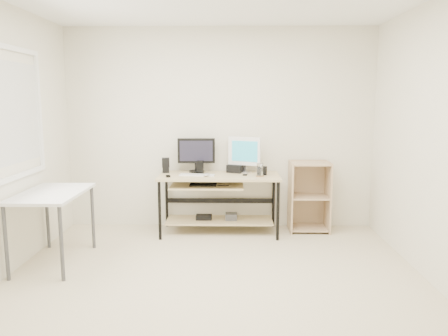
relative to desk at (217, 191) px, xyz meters
name	(u,v)px	position (x,y,z in m)	size (l,w,h in m)	color
room	(198,142)	(-0.11, -1.62, 0.78)	(4.01, 4.01, 2.62)	beige
desk	(217,191)	(0.00, 0.00, 0.00)	(1.50, 0.65, 0.75)	tan
side_table	(52,200)	(-1.65, -1.06, 0.13)	(0.60, 1.00, 0.75)	white
shelf_unit	(309,196)	(1.18, 0.16, -0.09)	(0.50, 0.40, 0.90)	tan
black_monitor	(196,153)	(-0.28, 0.20, 0.46)	(0.48, 0.20, 0.44)	black
white_imac	(245,152)	(0.34, 0.17, 0.48)	(0.41, 0.21, 0.46)	silver
keyboard	(197,175)	(-0.25, -0.06, 0.22)	(0.43, 0.12, 0.02)	white
mouse	(207,175)	(-0.12, -0.12, 0.23)	(0.07, 0.11, 0.04)	#A8A8AD
center_speaker	(235,169)	(0.22, 0.16, 0.26)	(0.20, 0.09, 0.10)	black
speaker_left	(166,165)	(-0.67, 0.15, 0.31)	(0.11, 0.11, 0.19)	black
speaker_right	(263,171)	(0.57, 0.02, 0.26)	(0.09, 0.09, 0.10)	black
audio_controller	(200,167)	(-0.22, 0.07, 0.30)	(0.08, 0.05, 0.17)	black
volume_puck	(168,176)	(-0.59, -0.18, 0.22)	(0.06, 0.06, 0.02)	black
smartphone	(245,175)	(0.35, -0.01, 0.22)	(0.05, 0.10, 0.01)	black
coaster	(260,176)	(0.53, -0.11, 0.21)	(0.10, 0.10, 0.01)	#966D44
drinking_glass	(260,170)	(0.53, -0.11, 0.30)	(0.08, 0.08, 0.15)	white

